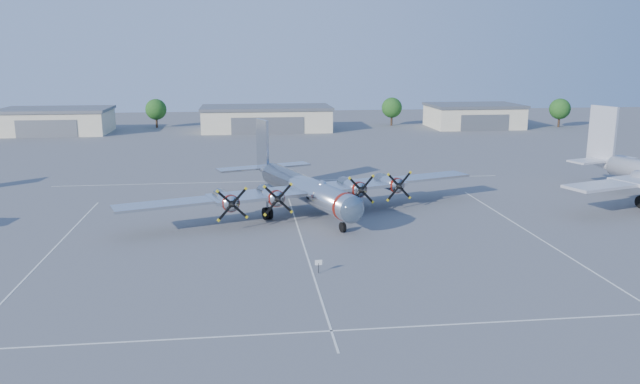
{
  "coord_description": "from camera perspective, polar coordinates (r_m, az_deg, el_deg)",
  "views": [
    {
      "loc": [
        -5.07,
        -57.5,
        16.83
      ],
      "look_at": [
        2.39,
        3.23,
        3.2
      ],
      "focal_mm": 35.0,
      "sensor_mm": 36.0,
      "label": 1
    }
  ],
  "objects": [
    {
      "name": "tree_far_east",
      "position": [
        156.22,
        21.08,
        7.1
      ],
      "size": [
        4.8,
        4.8,
        6.64
      ],
      "color": "#382619",
      "rests_on": "ground"
    },
    {
      "name": "hangar_west",
      "position": [
        145.75,
        -23.0,
        6.01
      ],
      "size": [
        22.6,
        14.6,
        5.4
      ],
      "color": "beige",
      "rests_on": "ground"
    },
    {
      "name": "main_bomber_b29",
      "position": [
        68.32,
        -1.66,
        -1.71
      ],
      "size": [
        46.98,
        39.14,
        8.89
      ],
      "primitive_type": null,
      "rotation": [
        0.0,
        0.0,
        0.33
      ],
      "color": "silver",
      "rests_on": "ground"
    },
    {
      "name": "info_placard",
      "position": [
        49.0,
        -0.14,
        -6.59
      ],
      "size": [
        0.56,
        0.08,
        1.08
      ],
      "rotation": [
        0.0,
        0.0,
        0.08
      ],
      "color": "black",
      "rests_on": "ground"
    },
    {
      "name": "ground",
      "position": [
        60.12,
        -1.89,
        -3.7
      ],
      "size": [
        260.0,
        260.0,
        0.0
      ],
      "primitive_type": "plane",
      "color": "#58585B",
      "rests_on": "ground"
    },
    {
      "name": "tree_east",
      "position": [
        150.19,
        6.58,
        7.66
      ],
      "size": [
        4.8,
        4.8,
        6.64
      ],
      "color": "#382619",
      "rests_on": "ground"
    },
    {
      "name": "parking_lines",
      "position": [
        58.45,
        -1.73,
        -4.18
      ],
      "size": [
        60.0,
        50.08,
        0.01
      ],
      "color": "silver",
      "rests_on": "ground"
    },
    {
      "name": "tree_west",
      "position": [
        149.37,
        -14.77,
        7.31
      ],
      "size": [
        4.8,
        4.8,
        6.64
      ],
      "color": "#382619",
      "rests_on": "ground"
    },
    {
      "name": "hangar_center",
      "position": [
        140.26,
        -4.93,
        6.74
      ],
      "size": [
        28.6,
        14.6,
        5.4
      ],
      "color": "beige",
      "rests_on": "ground"
    },
    {
      "name": "hangar_east",
      "position": [
        149.88,
        13.87,
        6.79
      ],
      "size": [
        20.6,
        14.6,
        5.4
      ],
      "color": "beige",
      "rests_on": "ground"
    }
  ]
}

